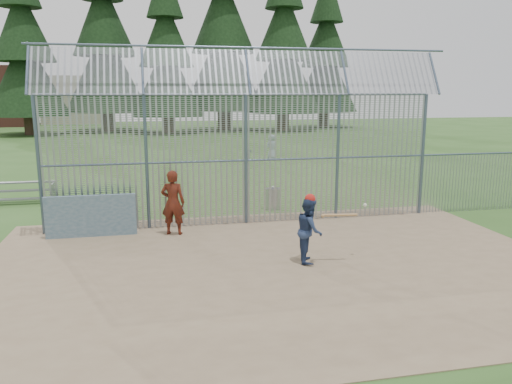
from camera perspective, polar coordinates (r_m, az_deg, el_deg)
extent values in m
plane|color=#2D511E|center=(12.54, 1.92, -7.62)|extent=(120.00, 120.00, 0.00)
cube|color=#756047|center=(12.08, 2.49, -8.33)|extent=(14.00, 10.00, 0.02)
cube|color=#38566B|center=(14.92, -18.33, -2.62)|extent=(2.50, 0.12, 1.20)
imported|color=navy|center=(12.12, 6.12, -4.36)|extent=(0.75, 0.88, 1.58)
imported|color=maroon|center=(14.52, -9.47, -1.19)|extent=(0.78, 0.62, 1.88)
imported|color=gray|center=(30.30, 1.78, 5.16)|extent=(0.88, 0.71, 1.56)
imported|color=slate|center=(30.22, -0.85, 4.44)|extent=(0.52, 0.37, 0.82)
sphere|color=#AD1C17|center=(11.93, 6.20, -0.80)|extent=(0.25, 0.25, 0.25)
cylinder|color=#AA7F4C|center=(12.12, 9.53, -2.61)|extent=(0.85, 0.19, 0.07)
sphere|color=#AA7F4C|center=(11.97, 7.61, -2.73)|extent=(0.09, 0.09, 0.09)
sphere|color=white|center=(12.57, 12.36, -1.46)|extent=(0.09, 0.09, 0.09)
cylinder|color=gray|center=(17.62, 1.94, -0.83)|extent=(0.52, 0.52, 0.70)
cylinder|color=#9EA0A5|center=(17.54, 1.94, 0.35)|extent=(0.56, 0.56, 0.05)
sphere|color=#9EA0A5|center=(17.53, 1.95, 0.51)|extent=(0.10, 0.10, 0.10)
cube|color=gray|center=(20.37, -26.15, -0.77)|extent=(3.00, 0.25, 0.05)
cube|color=slate|center=(20.65, -25.98, 0.11)|extent=(3.00, 0.25, 0.05)
cube|color=slate|center=(20.95, -25.81, 0.97)|extent=(3.00, 0.25, 0.05)
cube|color=slate|center=(20.37, -22.14, 0.00)|extent=(0.06, 0.90, 0.70)
cylinder|color=#47566B|center=(15.47, -23.58, 2.70)|extent=(0.10, 0.10, 4.00)
cylinder|color=#47566B|center=(15.15, -12.39, 3.23)|extent=(0.10, 0.10, 4.00)
cylinder|color=#47566B|center=(15.42, -1.16, 3.63)|extent=(0.10, 0.10, 4.00)
cylinder|color=#47566B|center=(16.25, 9.31, 3.89)|extent=(0.10, 0.10, 4.00)
cylinder|color=#47566B|center=(17.55, 18.50, 4.00)|extent=(0.10, 0.10, 4.00)
cylinder|color=#47566B|center=(15.27, -1.19, 11.09)|extent=(12.00, 0.07, 0.07)
cylinder|color=#47566B|center=(15.42, -1.16, 3.63)|extent=(12.00, 0.06, 0.06)
cube|color=gray|center=(15.42, -1.16, 3.63)|extent=(12.00, 0.02, 4.00)
cube|color=gray|center=(14.92, -0.92, 13.58)|extent=(12.00, 0.77, 1.31)
cylinder|color=#47566B|center=(17.70, 18.30, 0.79)|extent=(0.08, 0.08, 2.00)
cylinder|color=#332319|center=(52.75, -24.39, 7.66)|extent=(1.19, 1.19, 3.06)
cone|color=black|center=(53.04, -25.19, 17.02)|extent=(7.48, 7.48, 13.94)
cylinder|color=#332319|center=(54.71, -16.50, 8.49)|extent=(1.33, 1.33, 3.42)
cone|color=black|center=(55.14, -17.10, 18.58)|extent=(8.36, 8.36, 15.58)
cylinder|color=#332319|center=(50.61, -9.97, 8.27)|extent=(1.12, 1.12, 2.88)
cone|color=black|center=(50.84, -10.30, 17.49)|extent=(7.04, 7.04, 13.12)
cylinder|color=#332319|center=(54.13, -3.67, 9.00)|extent=(1.40, 1.40, 3.60)
cone|color=black|center=(54.65, -3.81, 19.74)|extent=(8.80, 8.80, 16.40)
cylinder|color=#332319|center=(53.39, 3.11, 8.78)|extent=(1.26, 1.26, 3.24)
cone|color=black|center=(53.76, 3.22, 18.60)|extent=(7.92, 7.92, 14.76)
cylinder|color=#332319|center=(59.01, 7.79, 8.86)|extent=(1.19, 1.19, 3.06)
cone|color=black|center=(59.27, 8.02, 17.26)|extent=(7.48, 7.48, 13.94)
cube|color=#B2A58C|center=(70.11, -19.78, 9.89)|extent=(8.00, 7.00, 6.00)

